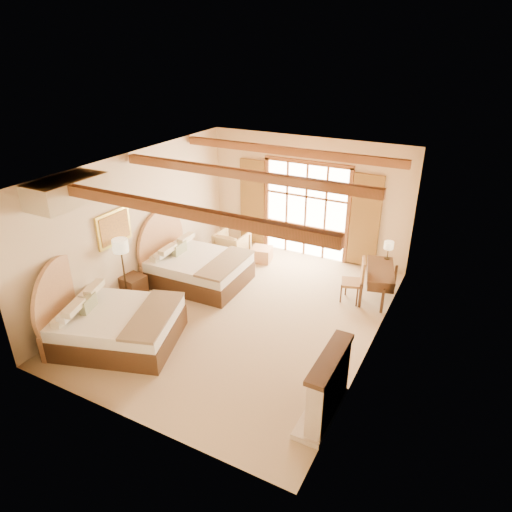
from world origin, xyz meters
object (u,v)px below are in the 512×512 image
Objects in this scene: bed_far at (193,264)px; armchair at (232,245)px; bed_near at (110,320)px; nightstand at (134,288)px; desk at (379,282)px.

bed_far reaches higher than armchair.
bed_near reaches higher than bed_far.
armchair is at bearing 82.14° from bed_far.
bed_far is (0.03, 2.75, -0.01)m from bed_near.
nightstand is at bearing -119.92° from bed_far.
bed_far is 4.40m from desk.
desk reaches higher than nightstand.
nightstand is (-0.70, -1.33, -0.17)m from bed_far.
nightstand is at bearing 73.94° from armchair.
desk is at bearing 176.67° from armchair.
nightstand is 5.57m from desk.
bed_far reaches higher than nightstand.
nightstand is 3.05m from armchair.
armchair is 0.55× the size of desk.
nightstand is at bearing 97.21° from bed_near.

